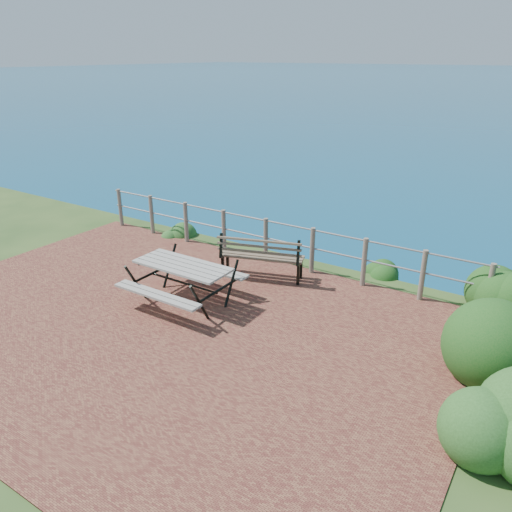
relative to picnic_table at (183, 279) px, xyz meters
The scene contains 8 objects.
ground 0.99m from the picnic_table, 75.26° to the right, with size 10.00×7.00×0.12m, color brown.
safety_railing 2.53m from the picnic_table, 85.05° to the left, with size 9.40×0.10×1.00m.
picnic_table is the anchor object (origin of this frame).
park_bench 1.85m from the picnic_table, 70.65° to the left, with size 1.77×0.94×0.97m.
shrub_right_back 5.71m from the picnic_table, 10.20° to the right, with size 1.27×1.27×1.81m, color #264E1D.
shrub_right_edge 5.68m from the picnic_table, 28.87° to the left, with size 1.10×1.10×1.57m, color #164A17.
shrub_lip_west 3.83m from the picnic_table, 132.75° to the left, with size 0.74×0.74×0.47m, color #264E1D.
shrub_lip_east 4.21m from the picnic_table, 52.36° to the left, with size 0.70×0.70×0.42m, color #164A17.
Camera 1 is at (5.46, -5.43, 4.36)m, focal length 35.00 mm.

